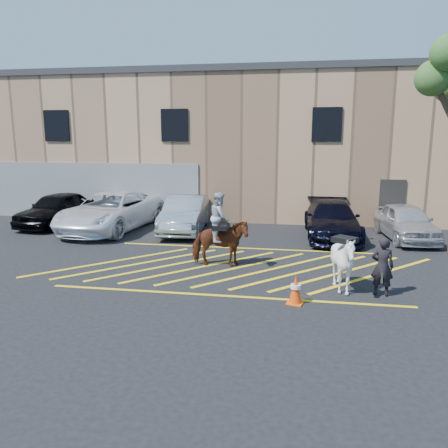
% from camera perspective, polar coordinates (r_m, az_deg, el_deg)
% --- Properties ---
extents(ground, '(90.00, 90.00, 0.00)m').
position_cam_1_polar(ground, '(14.10, 1.91, -5.41)').
color(ground, black).
rests_on(ground, ground).
extents(car_black_suv, '(2.36, 4.71, 1.54)m').
position_cam_1_polar(car_black_suv, '(21.73, -20.98, 1.86)').
color(car_black_suv, black).
rests_on(car_black_suv, ground).
extents(car_white_pickup, '(3.43, 6.28, 1.67)m').
position_cam_1_polar(car_white_pickup, '(19.90, -14.54, 1.62)').
color(car_white_pickup, white).
rests_on(car_white_pickup, ground).
extents(car_silver_sedan, '(2.00, 4.78, 1.54)m').
position_cam_1_polar(car_silver_sedan, '(18.99, -5.06, 1.29)').
color(car_silver_sedan, '#9AA1A8').
rests_on(car_silver_sedan, ground).
extents(car_blue_suv, '(2.22, 5.12, 1.47)m').
position_cam_1_polar(car_blue_suv, '(18.37, 13.89, 0.55)').
color(car_blue_suv, black).
rests_on(car_blue_suv, ground).
extents(car_white_suv, '(2.09, 4.35, 1.43)m').
position_cam_1_polar(car_white_suv, '(18.92, 22.67, 0.26)').
color(car_white_suv, silver).
rests_on(car_white_suv, ground).
extents(handler, '(0.62, 0.47, 1.55)m').
position_cam_1_polar(handler, '(12.01, 19.97, -5.24)').
color(handler, black).
rests_on(handler, ground).
extents(warehouse, '(32.42, 10.20, 7.30)m').
position_cam_1_polar(warehouse, '(25.44, 5.57, 10.34)').
color(warehouse, tan).
rests_on(warehouse, ground).
extents(hatching_zone, '(12.60, 5.12, 0.01)m').
position_cam_1_polar(hatching_zone, '(13.81, 1.74, -5.74)').
color(hatching_zone, yellow).
rests_on(hatching_zone, ground).
extents(mounted_bay, '(1.88, 1.02, 2.37)m').
position_cam_1_polar(mounted_bay, '(13.74, -0.56, -1.71)').
color(mounted_bay, brown).
rests_on(mounted_bay, ground).
extents(saddled_white, '(1.90, 1.93, 1.60)m').
position_cam_1_polar(saddled_white, '(11.94, 15.34, -4.88)').
color(saddled_white, silver).
rests_on(saddled_white, ground).
extents(traffic_cone, '(0.47, 0.47, 0.73)m').
position_cam_1_polar(traffic_cone, '(11.01, 9.33, -8.43)').
color(traffic_cone, '#FD5E0A').
rests_on(traffic_cone, ground).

